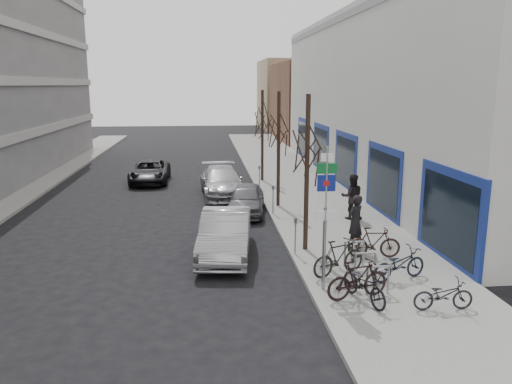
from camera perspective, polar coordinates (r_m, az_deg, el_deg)
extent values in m
plane|color=black|center=(14.19, -2.04, -11.94)|extent=(120.00, 120.00, 0.00)
cube|color=slate|center=(24.22, 6.98, -1.58)|extent=(5.00, 70.00, 0.15)
cube|color=#B7B7B2|center=(34.00, 26.11, 9.61)|extent=(20.00, 32.00, 10.00)
cube|color=brown|center=(54.74, 8.84, 10.15)|extent=(12.00, 14.00, 8.00)
cube|color=#937A5B|center=(69.44, 6.08, 11.03)|extent=(13.00, 12.00, 9.00)
cylinder|color=gray|center=(13.83, 7.89, -3.44)|extent=(0.10, 0.10, 4.20)
cube|color=white|center=(13.43, 8.14, 3.94)|extent=(0.35, 0.03, 0.22)
cube|color=#0C5926|center=(13.48, 8.10, 2.68)|extent=(0.55, 0.03, 0.28)
cube|color=navy|center=(13.55, 8.05, 1.01)|extent=(0.50, 0.03, 0.45)
cube|color=maroon|center=(13.54, 8.06, 1.00)|extent=(0.18, 0.02, 0.14)
cube|color=white|center=(13.64, 7.99, -0.85)|extent=(0.45, 0.03, 0.45)
cube|color=white|center=(13.75, 7.94, -2.67)|extent=(0.55, 0.03, 0.28)
cylinder|color=gray|center=(14.17, 12.58, -9.86)|extent=(0.06, 0.06, 0.80)
cylinder|color=gray|center=(14.37, 14.88, -9.67)|extent=(0.06, 0.06, 0.80)
cylinder|color=gray|center=(14.12, 13.82, -8.26)|extent=(0.60, 0.06, 0.06)
cylinder|color=gray|center=(15.14, 11.26, -8.34)|extent=(0.06, 0.06, 0.80)
cylinder|color=gray|center=(15.33, 13.43, -8.19)|extent=(0.06, 0.06, 0.80)
cylinder|color=gray|center=(15.10, 12.42, -6.84)|extent=(0.60, 0.06, 0.06)
cylinder|color=gray|center=(16.13, 10.11, -7.00)|extent=(0.06, 0.06, 0.80)
cylinder|color=gray|center=(16.31, 12.15, -6.88)|extent=(0.06, 0.06, 0.80)
cylinder|color=gray|center=(16.09, 11.20, -5.59)|extent=(0.60, 0.06, 0.06)
cylinder|color=black|center=(17.06, 5.82, 1.82)|extent=(0.16, 0.16, 5.50)
cylinder|color=black|center=(23.38, 2.59, 4.67)|extent=(0.16, 0.16, 5.50)
cylinder|color=black|center=(29.78, 0.73, 6.30)|extent=(0.16, 0.16, 5.50)
cylinder|color=gray|center=(16.99, 4.52, -5.32)|extent=(0.05, 0.05, 1.10)
cube|color=#3F3F44|center=(16.81, 4.56, -3.28)|extent=(0.10, 0.08, 0.18)
cylinder|color=gray|center=(22.22, 1.96, -1.09)|extent=(0.05, 0.05, 1.10)
cube|color=#3F3F44|center=(22.09, 1.98, 0.50)|extent=(0.10, 0.08, 0.18)
cylinder|color=gray|center=(27.56, 0.39, 1.52)|extent=(0.05, 0.05, 1.10)
cube|color=#3F3F44|center=(27.46, 0.40, 2.81)|extent=(0.10, 0.08, 0.18)
imported|color=black|center=(13.66, 12.31, -9.98)|extent=(1.10, 1.92, 1.12)
imported|color=black|center=(13.81, 11.53, -9.71)|extent=(1.91, 0.97, 1.11)
imported|color=black|center=(15.35, 16.07, -7.65)|extent=(1.93, 1.13, 1.13)
imported|color=black|center=(15.31, 9.44, -7.34)|extent=(1.96, 1.28, 1.15)
imported|color=black|center=(13.79, 20.63, -10.68)|extent=(1.57, 0.52, 0.95)
imported|color=black|center=(17.05, 13.35, -5.61)|extent=(1.81, 0.71, 1.07)
imported|color=#9D9CA1|center=(17.20, -3.54, -4.83)|extent=(2.15, 4.85, 1.55)
imported|color=#535459|center=(22.78, -1.13, -0.81)|extent=(2.14, 4.17, 1.36)
imported|color=#A4A4A9|center=(26.47, -3.90, 1.18)|extent=(2.43, 5.36, 1.52)
imported|color=black|center=(30.79, -12.02, 2.30)|extent=(2.22, 4.77, 1.32)
imported|color=black|center=(17.74, 11.26, -3.38)|extent=(0.84, 0.78, 1.92)
imported|color=black|center=(21.64, 10.92, -0.49)|extent=(0.80, 0.60, 1.97)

